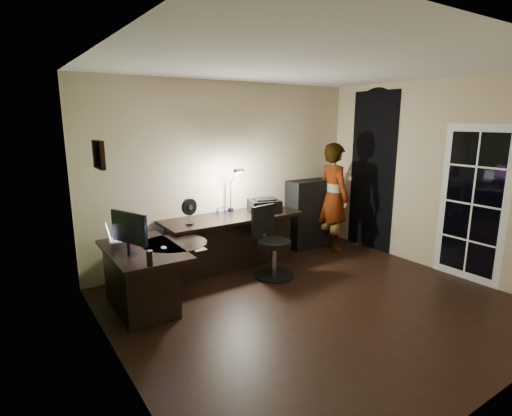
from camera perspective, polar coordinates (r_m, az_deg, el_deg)
floor at (r=4.94m, az=8.50°, el=-13.50°), size 4.50×4.00×0.01m
ceiling at (r=4.47m, az=9.69°, el=19.48°), size 4.50×4.00×0.01m
wall_back at (r=6.12m, az=-3.84°, el=5.00°), size 4.50×0.01×2.70m
wall_left at (r=3.43m, az=-19.81°, el=-1.75°), size 0.01×4.00×2.70m
wall_right at (r=6.25m, az=24.45°, el=4.07°), size 0.01×4.00×2.70m
green_wall_overlay at (r=3.44m, az=-19.57°, el=-1.72°), size 0.00×4.00×2.70m
arched_doorway at (r=6.92m, az=16.26°, el=4.99°), size 0.01×0.90×2.60m
french_door at (r=6.02m, az=28.51°, el=0.47°), size 0.02×0.92×2.10m
framed_picture at (r=3.79m, az=-21.57°, el=7.10°), size 0.04×0.30×0.25m
desk_left at (r=4.85m, az=-15.63°, el=-9.63°), size 0.78×1.26×0.72m
desk_right at (r=5.92m, az=-3.36°, el=-4.80°), size 2.07×0.73×0.78m
cabinet at (r=6.87m, az=7.65°, el=-0.81°), size 0.79×0.43×1.15m
laptop_stand at (r=4.87m, az=-18.58°, el=-4.84°), size 0.27×0.25×0.09m
laptop at (r=4.83m, az=-18.71°, el=-3.13°), size 0.37×0.36×0.22m
monitor at (r=4.50m, az=-17.81°, el=-4.45°), size 0.30×0.54×0.35m
mouse at (r=4.69m, az=-13.06°, el=-5.55°), size 0.09×0.11×0.04m
phone at (r=4.68m, az=-14.41°, el=-5.82°), size 0.12×0.16×0.01m
pen at (r=4.88m, az=-17.23°, el=-5.24°), size 0.06×0.12×0.01m
speaker at (r=4.16m, az=-14.95°, el=-7.02°), size 0.08×0.08×0.17m
notepad at (r=4.63m, az=-8.28°, el=-5.75°), size 0.15×0.20×0.01m
desk_fan at (r=5.36m, az=-9.54°, el=-0.45°), size 0.25×0.18×0.35m
headphones at (r=5.98m, az=-4.95°, el=-0.28°), size 0.18×0.11×0.08m
printer at (r=6.00m, az=1.21°, el=0.41°), size 0.53×0.46×0.20m
desk_lamp at (r=5.95m, az=-3.69°, el=2.83°), size 0.22×0.35×0.72m
office_chair at (r=5.51m, az=2.61°, el=-4.99°), size 0.63×0.63×0.98m
person at (r=6.71m, az=11.04°, el=1.51°), size 0.50×0.68×1.78m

